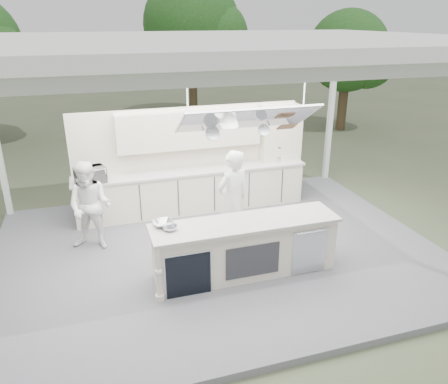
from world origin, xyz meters
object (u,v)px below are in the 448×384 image
object	(u,v)px
demo_island	(244,248)
sous_chef	(90,206)
head_chef	(232,201)
back_counter	(193,189)

from	to	relation	value
demo_island	sous_chef	distance (m)	2.92
head_chef	sous_chef	world-z (taller)	head_chef
demo_island	sous_chef	bearing A→B (deg)	144.59
demo_island	head_chef	distance (m)	1.03
head_chef	sous_chef	size ratio (longest dim) A/B	1.13
demo_island	head_chef	size ratio (longest dim) A/B	1.65
demo_island	sous_chef	xyz separation A→B (m)	(-2.36, 1.68, 0.36)
sous_chef	head_chef	bearing A→B (deg)	7.23
sous_chef	back_counter	bearing A→B (deg)	51.88
demo_island	head_chef	xyz separation A→B (m)	(0.10, 0.92, 0.47)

